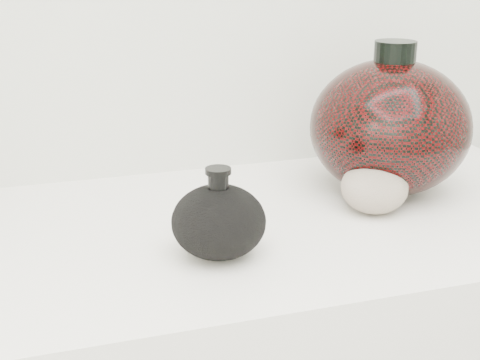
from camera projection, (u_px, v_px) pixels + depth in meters
name	position (u px, v px, depth m)	size (l,w,h in m)	color
black_gourd_vase	(219.00, 221.00, 0.82)	(0.14, 0.14, 0.12)	black
cream_gourd_vase	(374.00, 187.00, 0.96)	(0.11, 0.11, 0.10)	beige
right_round_pot	(390.00, 126.00, 1.02)	(0.30, 0.30, 0.23)	black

